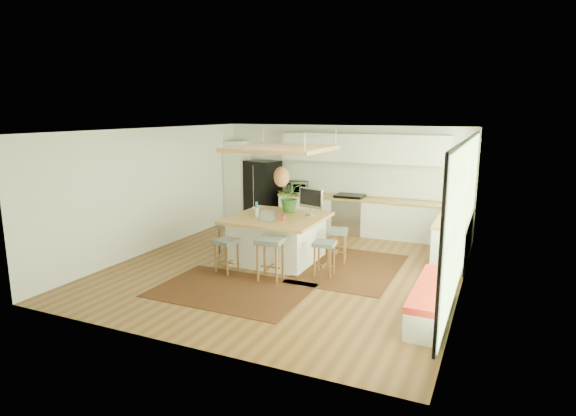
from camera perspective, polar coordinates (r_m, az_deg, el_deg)
The scene contains 34 objects.
floor at distance 9.55m, azimuth -0.14°, elevation -7.13°, with size 7.00×7.00×0.00m, color brown.
ceiling at distance 9.06m, azimuth -0.15°, elevation 9.28°, with size 7.00×7.00×0.00m, color white.
wall_back at distance 12.44m, azimuth 6.56°, elevation 3.56°, with size 6.50×6.50×0.00m, color white.
wall_front at distance 6.28m, azimuth -13.54°, elevation -4.54°, with size 6.50×6.50×0.00m, color white.
wall_left at distance 10.95m, azimuth -15.84°, elevation 2.12°, with size 7.00×7.00×0.00m, color white.
wall_right at distance 8.43m, azimuth 20.40°, elevation -0.87°, with size 7.00×7.00×0.00m, color white.
window_wall at distance 8.42m, azimuth 20.22°, elevation -0.52°, with size 0.10×6.20×2.60m, color black, non-canonical shape.
pantry at distance 13.38m, azimuth -6.02°, elevation 3.15°, with size 0.55×0.60×2.25m, color silver.
back_counter_base at distance 12.14m, azimuth 8.46°, elevation -1.05°, with size 4.20×0.60×0.88m, color silver.
back_counter_top at distance 12.05m, azimuth 8.53°, elevation 1.09°, with size 4.24×0.64×0.05m, color #A4783A.
backsplash at distance 12.27m, azimuth 8.98°, elevation 3.38°, with size 4.20×0.02×0.80m, color white.
upper_cabinets at distance 12.03m, azimuth 8.89°, elevation 7.06°, with size 4.20×0.34×0.70m, color silver.
range at distance 12.20m, azimuth 7.34°, elevation -0.67°, with size 0.76×0.62×1.00m, color #A5A5AA, non-canonical shape.
right_counter_base at distance 10.60m, azimuth 19.14°, elevation -3.41°, with size 0.60×2.50×0.88m, color silver.
right_counter_top at distance 10.50m, azimuth 19.31°, elevation -0.99°, with size 0.64×2.54×0.05m, color #A4783A.
window_bench at distance 7.62m, azimuth 16.84°, elevation -10.58°, with size 0.52×2.00×0.50m, color silver, non-canonical shape.
ceiling_panel at distance 9.60m, azimuth -0.79°, elevation 5.51°, with size 1.86×1.86×0.80m, color #A4783A, non-canonical shape.
rug_near at distance 8.46m, azimuth -6.83°, elevation -9.70°, with size 2.60×1.80×0.01m, color black.
rug_right at distance 9.58m, azimuth 7.44°, elevation -7.13°, with size 1.80×2.60×0.01m, color black.
fridge at distance 13.06m, azimuth -3.05°, elevation 2.11°, with size 0.86×0.68×1.74m, color black, non-canonical shape.
island at distance 9.89m, azimuth -1.25°, elevation -3.66°, with size 1.85×1.85×0.93m, color #A4783A, non-canonical shape.
stool_near_left at distance 9.24m, azimuth -7.33°, elevation -5.57°, with size 0.39×0.39×0.66m, color #4F5657, non-canonical shape.
stool_near_right at distance 8.79m, azimuth -2.12°, elevation -6.38°, with size 0.47×0.47×0.79m, color #4F5657, non-canonical shape.
stool_right_front at distance 9.02m, azimuth 4.36°, elevation -5.93°, with size 0.39×0.39×0.67m, color #4F5657, non-canonical shape.
stool_right_back at distance 9.84m, azimuth 5.88°, elevation -4.47°, with size 0.41×0.41×0.70m, color #4F5657, non-canonical shape.
stool_left_side at distance 10.48m, azimuth -7.07°, elevation -3.50°, with size 0.39×0.39×0.66m, color #4F5657, non-canonical shape.
laptop at distance 9.31m, azimuth -2.67°, elevation -0.92°, with size 0.30×0.32×0.23m, color #A5A5AA, non-canonical shape.
monitor at distance 9.88m, azimuth 2.74°, elevation 0.62°, with size 0.62×0.22×0.58m, color #A5A5AA, non-canonical shape.
microwave at distance 12.56m, azimuth 1.15°, elevation 2.61°, with size 0.55×0.31×0.38m, color #A5A5AA.
island_plant at distance 10.26m, azimuth 0.27°, elevation 0.94°, with size 0.56×0.62×0.48m, color #1E4C19.
island_bowl at distance 10.45m, azimuth -3.69°, elevation -0.09°, with size 0.22×0.22×0.05m, color white.
island_bottle_0 at distance 10.09m, azimuth -3.84°, elevation -0.11°, with size 0.07×0.07×0.19m, color teal.
island_bottle_1 at distance 9.81m, azimuth -3.75°, elevation -0.45°, with size 0.07×0.07×0.19m, color silver.
island_bottle_2 at distance 9.39m, azimuth -0.68°, elevation -0.96°, with size 0.07×0.07×0.19m, color maroon.
Camera 1 is at (3.75, -8.24, 3.05)m, focal length 29.79 mm.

